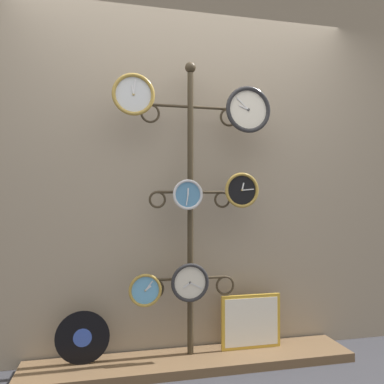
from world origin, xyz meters
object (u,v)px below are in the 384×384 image
clock_top_right (248,110)px  clock_bottom_center (190,282)px  clock_bottom_left (145,290)px  picture_frame (251,322)px  clock_top_left (133,95)px  display_stand (190,246)px  vinyl_record (83,338)px  clock_middle_center (188,195)px  clock_middle_right (242,190)px

clock_top_right → clock_bottom_center: size_ratio=1.27×
clock_bottom_left → picture_frame: (0.75, 0.07, -0.28)m
clock_top_left → clock_top_right: size_ratio=0.85×
clock_top_left → clock_bottom_center: size_ratio=1.08×
clock_bottom_center → picture_frame: size_ratio=0.59×
display_stand → clock_bottom_center: bearing=-104.3°
vinyl_record → clock_middle_center: bearing=-5.8°
vinyl_record → clock_top_left: bearing=-15.3°
clock_middle_center → display_stand: bearing=66.5°
clock_bottom_left → clock_middle_right: bearing=0.3°
display_stand → vinyl_record: bearing=-178.7°
display_stand → clock_top_right: (0.39, -0.08, 0.94)m
display_stand → picture_frame: display_stand is taller
clock_middle_right → clock_bottom_center: bearing=-178.0°
clock_bottom_center → vinyl_record: (-0.69, 0.07, -0.33)m
clock_middle_right → clock_bottom_left: (-0.66, -0.00, -0.65)m
clock_bottom_center → clock_middle_right: bearing=2.0°
clock_top_right → picture_frame: 1.49m
picture_frame → clock_bottom_left: bearing=-174.5°
clock_top_right → clock_bottom_center: bearing=-179.0°
clock_top_left → clock_middle_right: 0.96m
display_stand → clock_bottom_left: display_stand is taller
display_stand → clock_middle_center: bearing=-113.5°
clock_middle_center → vinyl_record: (-0.67, 0.07, -0.91)m
display_stand → clock_bottom_center: (-0.02, -0.09, -0.23)m
display_stand → clock_bottom_left: size_ratio=9.63×
clock_middle_center → clock_bottom_center: (0.01, -0.00, -0.58)m
clock_top_left → picture_frame: (0.84, 0.09, -1.54)m
clock_middle_right → vinyl_record: bearing=176.7°
vinyl_record → picture_frame: picture_frame is taller
clock_middle_right → clock_bottom_left: 0.93m
clock_bottom_left → clock_bottom_center: size_ratio=0.84×
display_stand → vinyl_record: (-0.71, -0.02, -0.56)m
clock_top_right → clock_middle_right: (-0.05, 0.01, -0.56)m
clock_bottom_center → display_stand: bearing=75.7°
clock_top_right → clock_bottom_left: (-0.71, 0.00, -1.21)m
clock_top_right → display_stand: bearing=168.1°
clock_top_right → clock_middle_right: 0.56m
clock_bottom_left → clock_top_right: bearing=-0.2°
display_stand → clock_middle_right: size_ratio=8.48×
clock_top_left → clock_top_right: bearing=1.4°
clock_top_right → clock_bottom_left: size_ratio=1.52×
clock_top_right → clock_bottom_left: bearing=179.8°
clock_top_left → clock_middle_right: clock_top_left is taller
clock_middle_right → vinyl_record: 1.42m
clock_top_right → clock_middle_center: bearing=-179.7°
clock_middle_center → clock_middle_right: (0.38, 0.01, 0.03)m
vinyl_record → clock_middle_right: bearing=-3.3°
clock_top_left → vinyl_record: bearing=164.7°
clock_middle_right → clock_top_right: bearing=-7.3°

